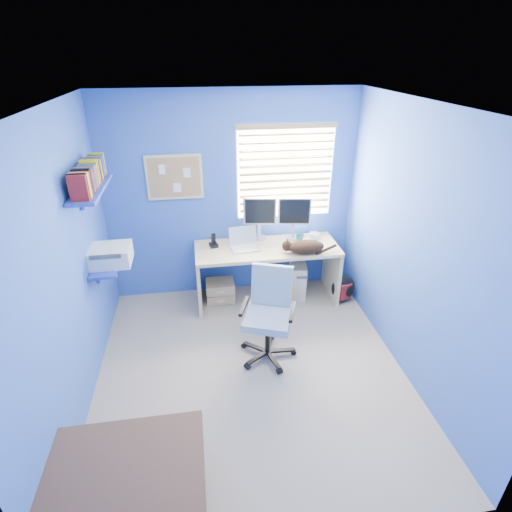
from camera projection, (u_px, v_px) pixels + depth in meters
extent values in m
cube|color=tan|center=(251.00, 371.00, 3.99)|extent=(3.00, 3.20, 0.00)
cube|color=white|center=(249.00, 106.00, 2.83)|extent=(3.00, 3.20, 0.00)
cube|color=blue|center=(232.00, 199.00, 4.81)|extent=(3.00, 0.01, 2.50)
cube|color=blue|center=(295.00, 410.00, 2.01)|extent=(3.00, 0.01, 2.50)
cube|color=blue|center=(66.00, 275.00, 3.20)|extent=(0.01, 3.20, 2.50)
cube|color=blue|center=(414.00, 249.00, 3.61)|extent=(0.01, 3.20, 2.50)
cube|color=tan|center=(267.00, 274.00, 4.97)|extent=(1.72, 0.65, 0.74)
cube|color=silver|center=(245.00, 240.00, 4.71)|extent=(0.36, 0.29, 0.22)
cube|color=silver|center=(260.00, 218.00, 4.89)|extent=(0.41, 0.18, 0.54)
cube|color=silver|center=(294.00, 218.00, 4.89)|extent=(0.41, 0.18, 0.54)
cube|color=black|center=(213.00, 240.00, 4.77)|extent=(0.11, 0.13, 0.17)
imported|color=teal|center=(300.00, 239.00, 4.89)|extent=(0.10, 0.09, 0.10)
cylinder|color=silver|center=(314.00, 235.00, 5.01)|extent=(0.13, 0.13, 0.07)
ellipsoid|color=black|center=(306.00, 247.00, 4.63)|extent=(0.45, 0.28, 0.15)
cube|color=beige|center=(297.00, 277.00, 5.17)|extent=(0.26, 0.47, 0.45)
cube|color=tan|center=(220.00, 291.00, 5.05)|extent=(0.35, 0.28, 0.27)
cube|color=yellow|center=(290.00, 294.00, 5.02)|extent=(0.03, 0.17, 0.24)
ellipsoid|color=black|center=(343.00, 288.00, 5.04)|extent=(0.36, 0.32, 0.35)
cube|color=brown|center=(126.00, 492.00, 2.65)|extent=(1.02, 0.73, 0.49)
cylinder|color=black|center=(267.00, 353.00, 4.17)|extent=(0.71, 0.71, 0.06)
cylinder|color=black|center=(267.00, 337.00, 4.07)|extent=(0.06, 0.06, 0.38)
cube|color=#89A1C0|center=(268.00, 318.00, 3.96)|extent=(0.58, 0.58, 0.08)
cube|color=#89A1C0|center=(272.00, 285.00, 4.03)|extent=(0.41, 0.20, 0.43)
cube|color=white|center=(285.00, 172.00, 4.75)|extent=(1.15, 0.01, 1.10)
cube|color=#A87F47|center=(286.00, 173.00, 4.72)|extent=(1.10, 0.03, 1.00)
cube|color=tan|center=(175.00, 177.00, 4.56)|extent=(0.64, 0.02, 0.52)
cube|color=tan|center=(175.00, 177.00, 4.56)|extent=(0.58, 0.01, 0.46)
cube|color=#2B40B0|center=(107.00, 265.00, 4.03)|extent=(0.26, 0.55, 0.03)
cube|color=silver|center=(109.00, 255.00, 3.99)|extent=(0.42, 0.34, 0.18)
cube|color=#2B40B0|center=(91.00, 189.00, 3.66)|extent=(0.24, 0.90, 0.03)
cube|color=navy|center=(87.00, 175.00, 3.60)|extent=(0.15, 0.80, 0.22)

